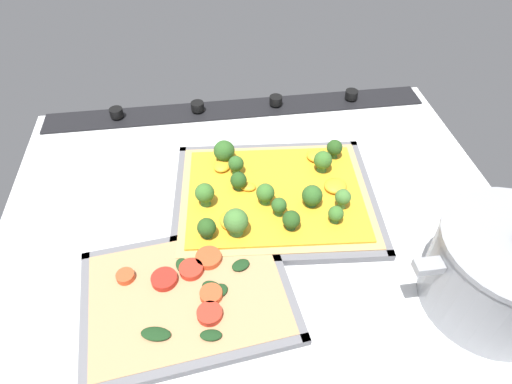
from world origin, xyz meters
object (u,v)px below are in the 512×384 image
(baking_tray_front, at_px, (275,199))
(broccoli_pizza, at_px, (273,193))
(veggie_pizza_back, at_px, (188,293))
(cooking_pot, at_px, (502,272))
(baking_tray_back, at_px, (188,297))

(baking_tray_front, distance_m, broccoli_pizza, 0.02)
(baking_tray_front, bearing_deg, broccoli_pizza, 24.04)
(veggie_pizza_back, xyz_separation_m, cooking_pot, (-0.42, 0.06, 0.05))
(baking_tray_back, distance_m, veggie_pizza_back, 0.01)
(baking_tray_back, distance_m, cooking_pot, 0.43)
(cooking_pot, bearing_deg, baking_tray_back, -7.82)
(baking_tray_back, bearing_deg, broccoli_pizza, -130.86)
(veggie_pizza_back, distance_m, cooking_pot, 0.43)
(veggie_pizza_back, bearing_deg, broccoli_pizza, -130.93)
(broccoli_pizza, distance_m, baking_tray_back, 0.23)
(baking_tray_front, height_order, cooking_pot, cooking_pot)
(baking_tray_front, height_order, broccoli_pizza, broccoli_pizza)
(baking_tray_front, xyz_separation_m, broccoli_pizza, (0.00, 0.00, 0.02))
(baking_tray_front, relative_size, broccoli_pizza, 1.08)
(baking_tray_back, height_order, veggie_pizza_back, veggie_pizza_back)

